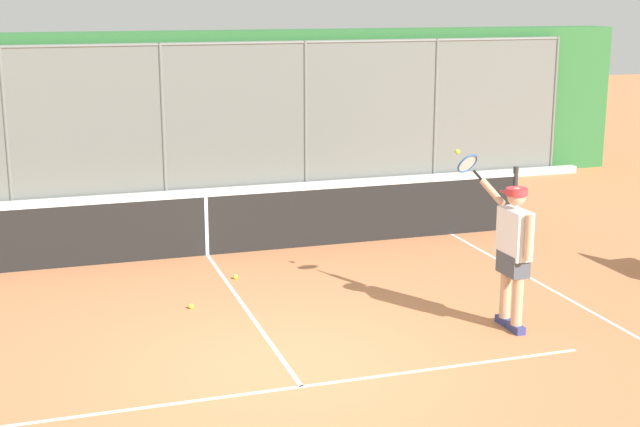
{
  "coord_description": "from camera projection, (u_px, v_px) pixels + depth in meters",
  "views": [
    {
      "loc": [
        2.42,
        8.72,
        3.86
      ],
      "look_at": [
        -1.14,
        -2.37,
        1.05
      ],
      "focal_mm": 50.91,
      "sensor_mm": 36.0,
      "label": 1
    }
  ],
  "objects": [
    {
      "name": "ground_plane",
      "position": [
        286.0,
        366.0,
        9.69
      ],
      "size": [
        60.0,
        60.0,
        0.0
      ],
      "primitive_type": "plane",
      "color": "#C67A4C"
    },
    {
      "name": "court_line_markings",
      "position": [
        311.0,
        400.0,
        8.86
      ],
      "size": [
        8.24,
        9.15,
        0.01
      ],
      "color": "white",
      "rests_on": "ground"
    },
    {
      "name": "fence_backdrop",
      "position": [
        158.0,
        113.0,
        17.99
      ],
      "size": [
        20.19,
        1.37,
        3.17
      ],
      "color": "slate",
      "rests_on": "ground"
    },
    {
      "name": "tennis_net",
      "position": [
        206.0,
        224.0,
        13.7
      ],
      "size": [
        10.59,
        0.09,
        1.07
      ],
      "color": "#2D2D2D",
      "rests_on": "ground"
    },
    {
      "name": "tennis_player",
      "position": [
        513.0,
        246.0,
        10.57
      ],
      "size": [
        0.5,
        1.41,
        2.0
      ],
      "rotation": [
        0.0,
        0.0,
        -1.55
      ],
      "color": "navy",
      "rests_on": "ground"
    },
    {
      "name": "tennis_ball_near_net",
      "position": [
        236.0,
        277.0,
        12.65
      ],
      "size": [
        0.07,
        0.07,
        0.07
      ],
      "primitive_type": "sphere",
      "color": "#CCDB33",
      "rests_on": "ground"
    },
    {
      "name": "tennis_ball_mid_court",
      "position": [
        191.0,
        306.0,
        11.45
      ],
      "size": [
        0.07,
        0.07,
        0.07
      ],
      "primitive_type": "sphere",
      "color": "#CCDB33",
      "rests_on": "ground"
    }
  ]
}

